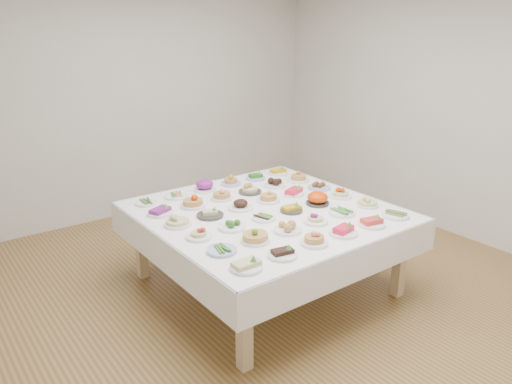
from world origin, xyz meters
TOP-DOWN VIEW (x-y plane):
  - room_envelope at (0.00, 0.00)m, footprint 5.02×5.02m
  - display_table at (-0.00, -0.04)m, footprint 2.07×2.07m
  - dish_0 at (-0.79, -0.83)m, footprint 0.22×0.22m
  - dish_1 at (-0.47, -0.83)m, footprint 0.22×0.22m
  - dish_2 at (-0.15, -0.81)m, footprint 0.21×0.21m
  - dish_3 at (0.16, -0.82)m, footprint 0.22×0.22m
  - dish_4 at (0.47, -0.83)m, footprint 0.22×0.22m
  - dish_5 at (0.79, -0.82)m, footprint 0.23×0.22m
  - dish_6 at (-0.78, -0.51)m, footprint 0.22×0.22m
  - dish_7 at (-0.48, -0.51)m, footprint 0.24×0.23m
  - dish_8 at (-0.16, -0.51)m, footprint 0.22×0.22m
  - dish_9 at (0.15, -0.51)m, footprint 0.20×0.20m
  - dish_10 at (0.47, -0.50)m, footprint 0.23×0.22m
  - dish_11 at (0.79, -0.50)m, footprint 0.20×0.20m
  - dish_12 at (-0.79, -0.20)m, footprint 0.20×0.20m
  - dish_13 at (-0.48, -0.20)m, footprint 0.22×0.22m
  - dish_14 at (-0.15, -0.19)m, footprint 0.20×0.20m
  - dish_15 at (0.15, -0.19)m, footprint 0.20×0.20m
  - dish_16 at (0.46, -0.20)m, footprint 0.23×0.23m
  - dish_17 at (0.77, -0.19)m, footprint 0.20×0.20m
  - dish_18 at (-0.80, 0.12)m, footprint 0.22×0.22m
  - dish_19 at (-0.48, 0.13)m, footprint 0.23×0.23m
  - dish_20 at (-0.17, 0.13)m, footprint 0.22×0.22m
  - dish_21 at (0.15, 0.13)m, footprint 0.21×0.21m
  - dish_22 at (0.46, 0.13)m, footprint 0.20×0.20m
  - dish_23 at (0.79, 0.12)m, footprint 0.22×0.22m
  - dish_24 at (-0.80, 0.44)m, footprint 0.22×0.22m
  - dish_25 at (-0.48, 0.43)m, footprint 0.22×0.22m
  - dish_26 at (-0.16, 0.44)m, footprint 0.20×0.20m
  - dish_27 at (0.16, 0.43)m, footprint 0.22×0.22m
  - dish_28 at (0.48, 0.44)m, footprint 0.21×0.21m
  - dish_29 at (0.79, 0.44)m, footprint 0.22×0.22m
  - dish_30 at (-0.79, 0.74)m, footprint 0.20×0.20m
  - dish_31 at (-0.48, 0.75)m, footprint 0.22×0.22m
  - dish_32 at (-0.16, 0.75)m, footprint 0.21×0.21m
  - dish_33 at (0.16, 0.76)m, footprint 0.20×0.20m
  - dish_34 at (0.47, 0.76)m, footprint 0.20×0.20m
  - dish_35 at (0.78, 0.76)m, footprint 0.21×0.21m

SIDE VIEW (x-z plane):
  - display_table at x=0.00m, z-range 0.31..1.06m
  - dish_14 at x=-0.15m, z-range 0.75..0.79m
  - dish_30 at x=-0.79m, z-range 0.75..0.79m
  - dish_31 at x=-0.48m, z-range 0.74..0.79m
  - dish_6 at x=-0.78m, z-range 0.75..0.80m
  - dish_5 at x=0.79m, z-range 0.75..0.80m
  - dish_10 at x=0.47m, z-range 0.75..0.81m
  - dish_34 at x=0.47m, z-range 0.74..0.82m
  - dish_19 at x=-0.48m, z-range 0.74..0.83m
  - dish_15 at x=0.15m, z-range 0.74..0.83m
  - dish_35 at x=0.78m, z-range 0.74..0.84m
  - dish_23 at x=0.79m, z-range 0.74..0.84m
  - dish_1 at x=-0.47m, z-range 0.74..0.84m
  - dish_22 at x=0.46m, z-range 0.74..0.84m
  - dish_13 at x=-0.48m, z-range 0.74..0.84m
  - dish_3 at x=0.16m, z-range 0.74..0.84m
  - dish_4 at x=0.47m, z-range 0.74..0.84m
  - dish_9 at x=0.15m, z-range 0.74..0.84m
  - dish_12 at x=-0.79m, z-range 0.74..0.85m
  - dish_24 at x=-0.80m, z-range 0.74..0.85m
  - dish_28 at x=0.48m, z-range 0.75..0.85m
  - dish_0 at x=-0.79m, z-range 0.74..0.85m
  - dish_2 at x=-0.15m, z-range 0.74..0.85m
  - dish_8 at x=-0.16m, z-range 0.75..0.85m
  - dish_33 at x=0.16m, z-range 0.74..0.86m
  - dish_20 at x=-0.17m, z-range 0.74..0.86m
  - dish_29 at x=0.79m, z-range 0.74..0.86m
  - dish_21 at x=0.15m, z-range 0.74..0.86m
  - dish_11 at x=0.79m, z-range 0.75..0.86m
  - dish_26 at x=-0.16m, z-range 0.74..0.86m
  - dish_17 at x=0.77m, z-range 0.75..0.86m
  - dish_27 at x=0.16m, z-range 0.75..0.87m
  - dish_18 at x=-0.80m, z-range 0.75..0.88m
  - dish_32 at x=-0.16m, z-range 0.75..0.88m
  - dish_25 at x=-0.48m, z-range 0.75..0.88m
  - dish_16 at x=0.46m, z-range 0.75..0.89m
  - dish_7 at x=-0.48m, z-range 0.75..0.89m
  - room_envelope at x=0.00m, z-range 0.43..3.24m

